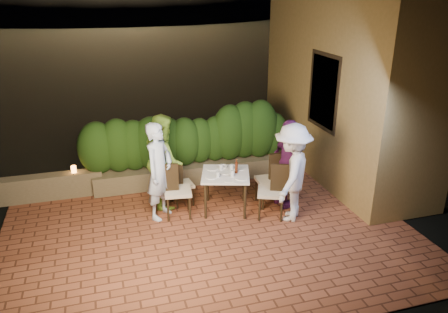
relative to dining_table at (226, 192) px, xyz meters
name	(u,v)px	position (x,y,z in m)	size (l,w,h in m)	color
ground	(211,236)	(-0.51, -0.83, -0.40)	(400.00, 400.00, 0.00)	black
terrace_floor	(204,225)	(-0.51, -0.33, -0.45)	(7.00, 6.00, 0.15)	brown
building_wall	(348,61)	(3.09, 1.17, 2.12)	(1.60, 5.00, 5.00)	olive
window_pane	(325,91)	(2.31, 0.67, 1.62)	(0.08, 1.00, 1.40)	black
window_frame	(324,91)	(2.30, 0.67, 1.62)	(0.06, 1.15, 1.55)	black
planter	(193,172)	(-0.31, 1.47, -0.17)	(4.20, 0.55, 0.40)	brown
hedge	(192,140)	(-0.31, 1.47, 0.57)	(4.00, 0.70, 1.10)	#1C3B10
parapet	(46,187)	(-3.31, 1.47, -0.12)	(2.20, 0.30, 0.50)	brown
hill	(117,45)	(1.49, 59.17, -4.38)	(52.00, 40.00, 22.00)	black
dining_table	(226,192)	(0.00, 0.00, 0.00)	(0.87, 0.87, 0.75)	white
plate_nw	(211,177)	(-0.30, -0.09, 0.38)	(0.22, 0.22, 0.01)	white
plate_sw	(212,168)	(-0.18, 0.28, 0.38)	(0.23, 0.23, 0.01)	white
plate_ne	(242,178)	(0.22, -0.30, 0.38)	(0.25, 0.25, 0.01)	white
plate_se	(239,168)	(0.32, 0.14, 0.38)	(0.24, 0.24, 0.01)	white
plate_centre	(225,172)	(0.00, 0.03, 0.38)	(0.20, 0.20, 0.01)	white
plate_front	(230,180)	(-0.02, -0.33, 0.38)	(0.20, 0.20, 0.01)	white
glass_nw	(218,175)	(-0.18, -0.12, 0.43)	(0.06, 0.06, 0.10)	silver
glass_sw	(221,167)	(-0.03, 0.20, 0.43)	(0.06, 0.06, 0.10)	silver
glass_ne	(232,174)	(0.08, -0.17, 0.43)	(0.07, 0.07, 0.12)	silver
glass_se	(232,167)	(0.16, 0.11, 0.43)	(0.07, 0.07, 0.12)	silver
beer_bottle	(236,166)	(0.20, -0.04, 0.51)	(0.05, 0.05, 0.28)	#4D1E0C
bowl	(223,167)	(0.02, 0.27, 0.40)	(0.17, 0.17, 0.04)	white
chair_left_front	(178,190)	(-0.90, 0.03, 0.15)	(0.48, 0.48, 1.04)	black
chair_left_back	(182,184)	(-0.74, 0.46, 0.06)	(0.40, 0.40, 0.86)	black
chair_right_front	(271,190)	(0.73, -0.48, 0.15)	(0.48, 0.48, 1.05)	black
chair_right_back	(270,179)	(0.88, -0.03, 0.15)	(0.49, 0.49, 1.05)	black
diner_blue	(159,171)	(-1.21, 0.10, 0.53)	(0.66, 0.43, 1.81)	silver
diner_green	(164,160)	(-1.04, 0.62, 0.53)	(0.87, 0.68, 1.80)	#87C03C
diner_white	(292,173)	(1.04, -0.65, 0.53)	(1.17, 0.67, 1.81)	silver
diner_purple	(288,163)	(1.20, -0.12, 0.49)	(1.01, 0.42, 1.72)	#682266
parapet_lamp	(74,169)	(-2.74, 1.47, 0.20)	(0.10, 0.10, 0.14)	orange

